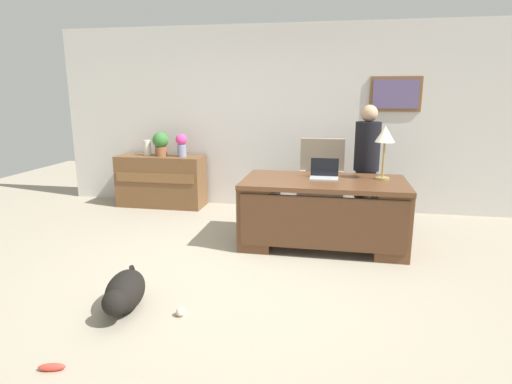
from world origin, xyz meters
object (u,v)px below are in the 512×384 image
Objects in this scene: desk_lamp at (385,138)px; potted_plant at (161,143)px; armchair at (321,185)px; laptop at (324,173)px; dog_toy_bone at (52,367)px; vase_empty at (147,148)px; credenza at (161,181)px; desk at (323,210)px; vase_with_flowers at (181,144)px; dog_lying at (124,292)px; person_standing at (366,166)px; dog_toy_ball at (181,312)px.

desk_lamp reaches higher than potted_plant.
armchair is 3.49× the size of laptop.
dog_toy_bone is (0.91, -3.98, -0.96)m from potted_plant.
dog_toy_bone is at bearing -74.19° from vase_empty.
desk_lamp is at bearing 51.67° from dog_toy_bone.
dog_toy_bone is (0.93, -3.98, -0.37)m from credenza.
desk_lamp is 1.68× the size of potted_plant.
vase_empty is (-2.73, 1.32, 0.49)m from desk.
credenza is 2.20× the size of desk_lamp.
vase_with_flowers is (-2.83, 1.13, -0.27)m from desk_lamp.
armchair is 2.19m from vase_with_flowers.
vase_with_flowers reaches higher than credenza.
vase_empty is (-1.21, 3.17, 0.75)m from dog_lying.
armchair reaches higher than credenza.
vase_empty is 0.24m from potted_plant.
person_standing is 3.28m from vase_empty.
dog_lying is at bearing -72.62° from potted_plant.
dog_toy_bone is at bearing -95.97° from dog_lying.
laptop is (-0.51, -0.66, 0.01)m from person_standing.
desk is at bearing 58.88° from dog_toy_bone.
laptop is 2.98m from vase_empty.
vase_empty is 3.25× the size of dog_toy_ball.
armchair reaches higher than dog_toy_ball.
potted_plant is (0.02, 0.00, 0.59)m from credenza.
desk is 2.61m from vase_with_flowers.
credenza is at bearing -179.78° from vase_with_flowers.
potted_plant is 4.95× the size of dog_toy_ball.
potted_plant is (0.22, 0.00, 0.08)m from vase_empty.
dog_toy_ball is at bearing -65.12° from potted_plant.
vase_with_flowers is at bearing 0.00° from potted_plant.
desk is 25.28× the size of dog_toy_ball.
armchair is 0.69m from person_standing.
dog_lying is at bearing -69.05° from vase_empty.
armchair is (2.46, -0.31, 0.10)m from credenza.
laptop is 4.40× the size of dog_toy_ball.
person_standing reaches higher than armchair.
potted_plant is (-0.33, 0.00, 0.01)m from vase_with_flowers.
dog_toy_bone is (-2.11, -3.45, -0.79)m from person_standing.
laptop reaches higher than credenza.
potted_plant reaches higher than vase_with_flowers.
vase_empty reaches higher than laptop.
laptop is 1.84× the size of dog_toy_bone.
desk is at bearing -86.13° from armchair.
desk is at bearing 60.74° from dog_toy_ball.
person_standing reaches higher than vase_with_flowers.
desk_lamp is at bearing -19.56° from credenza.
laptop is (2.53, -1.19, 0.43)m from credenza.
vase_with_flowers is at bearing 148.74° from desk.
armchair reaches higher than dog_lying.
person_standing is 4.12m from dog_toy_bone.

